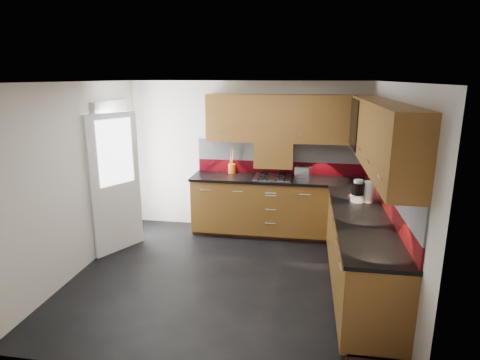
% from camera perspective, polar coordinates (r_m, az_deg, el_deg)
% --- Properties ---
extents(room, '(4.00, 3.80, 2.64)m').
position_cam_1_polar(room, '(4.72, -2.17, 2.78)').
color(room, black).
extents(base_cabinets, '(2.70, 3.20, 0.95)m').
position_cam_1_polar(base_cabinets, '(5.62, 10.21, -6.80)').
color(base_cabinets, brown).
rests_on(base_cabinets, room).
extents(countertop, '(2.72, 3.22, 0.04)m').
position_cam_1_polar(countertop, '(5.46, 10.30, -2.12)').
color(countertop, black).
rests_on(countertop, base_cabinets).
extents(backsplash, '(2.70, 3.20, 0.54)m').
position_cam_1_polar(backsplash, '(5.61, 12.68, 1.28)').
color(backsplash, maroon).
rests_on(backsplash, countertop).
extents(upper_cabinets, '(2.50, 3.20, 0.72)m').
position_cam_1_polar(upper_cabinets, '(5.35, 12.63, 7.51)').
color(upper_cabinets, brown).
rests_on(upper_cabinets, room).
extents(extractor_hood, '(0.60, 0.33, 0.40)m').
position_cam_1_polar(extractor_hood, '(6.29, 4.85, 3.65)').
color(extractor_hood, brown).
rests_on(extractor_hood, room).
extents(glass_cabinet, '(0.32, 0.80, 0.66)m').
position_cam_1_polar(glass_cabinet, '(5.68, 17.37, 7.85)').
color(glass_cabinet, black).
rests_on(glass_cabinet, room).
extents(back_door, '(0.42, 1.19, 2.04)m').
position_cam_1_polar(back_door, '(6.10, -17.30, 0.31)').
color(back_door, white).
rests_on(back_door, room).
extents(gas_hob, '(0.56, 0.50, 0.04)m').
position_cam_1_polar(gas_hob, '(6.20, 4.66, 0.41)').
color(gas_hob, silver).
rests_on(gas_hob, countertop).
extents(utensil_pot, '(0.12, 0.12, 0.43)m').
position_cam_1_polar(utensil_pot, '(6.49, -1.17, 1.83)').
color(utensil_pot, '#D55414').
rests_on(utensil_pot, countertop).
extents(toaster, '(0.27, 0.22, 0.17)m').
position_cam_1_polar(toaster, '(6.30, 8.99, 1.13)').
color(toaster, silver).
rests_on(toaster, countertop).
extents(food_processor, '(0.17, 0.17, 0.28)m').
position_cam_1_polar(food_processor, '(5.20, 16.41, -1.61)').
color(food_processor, white).
rests_on(food_processor, countertop).
extents(paper_towel, '(0.16, 0.16, 0.26)m').
position_cam_1_polar(paper_towel, '(5.22, 17.84, -1.60)').
color(paper_towel, white).
rests_on(paper_towel, countertop).
extents(orange_cloth, '(0.18, 0.17, 0.02)m').
position_cam_1_polar(orange_cloth, '(5.44, 16.09, -2.21)').
color(orange_cloth, red).
rests_on(orange_cloth, countertop).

